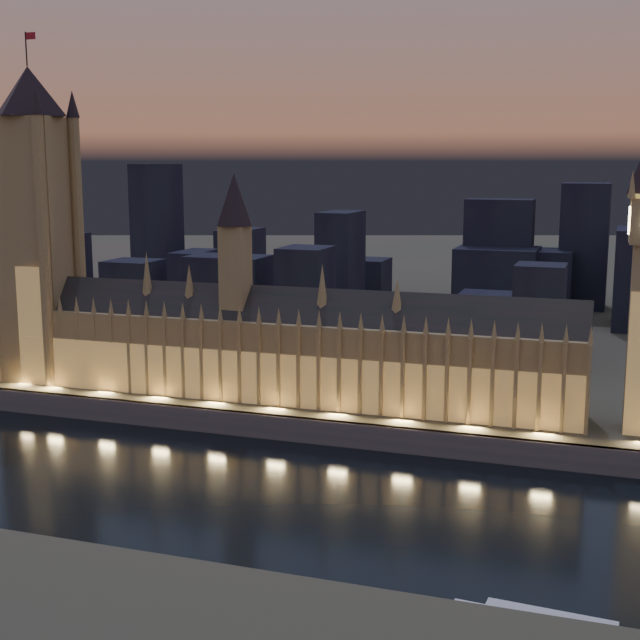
% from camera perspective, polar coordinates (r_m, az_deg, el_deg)
% --- Properties ---
extents(ground_plane, '(2000.00, 2000.00, 0.00)m').
position_cam_1_polar(ground_plane, '(257.75, -5.09, -10.34)').
color(ground_plane, black).
rests_on(ground_plane, ground).
extents(north_bank, '(2000.00, 960.00, 8.00)m').
position_cam_1_polar(north_bank, '(751.87, 11.17, 3.37)').
color(north_bank, '#3E4B31').
rests_on(north_bank, ground).
extents(embankment_wall, '(2000.00, 2.50, 8.00)m').
position_cam_1_polar(embankment_wall, '(292.37, -1.83, -6.98)').
color(embankment_wall, '#4F4754').
rests_on(embankment_wall, ground).
extents(palace_of_westminster, '(202.00, 22.36, 78.00)m').
position_cam_1_polar(palace_of_westminster, '(308.82, -2.14, -1.76)').
color(palace_of_westminster, olive).
rests_on(palace_of_westminster, north_bank).
extents(victoria_tower, '(31.68, 31.68, 128.05)m').
position_cam_1_polar(victoria_tower, '(351.66, -17.77, 6.67)').
color(victoria_tower, olive).
rests_on(victoria_tower, north_bank).
extents(river_boat, '(47.51, 14.16, 4.50)m').
position_cam_1_polar(river_boat, '(185.10, 14.43, -18.74)').
color(river_boat, '#4F4754').
rests_on(river_boat, ground).
extents(city_backdrop, '(482.65, 215.63, 80.24)m').
position_cam_1_polar(city_backdrop, '(475.71, 11.00, 2.80)').
color(city_backdrop, black).
rests_on(city_backdrop, north_bank).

